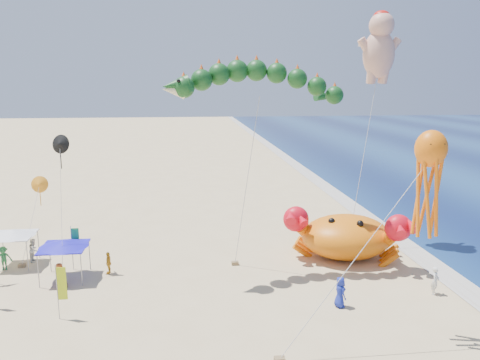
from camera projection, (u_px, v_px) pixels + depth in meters
name	position (u px, v px, depth m)	size (l,w,h in m)	color
ground	(273.00, 280.00, 31.36)	(320.00, 320.00, 0.00)	#D1B784
foam_strip	(442.00, 272.00, 32.70)	(320.00, 320.00, 0.00)	silver
crab_inflatable	(347.00, 235.00, 35.08)	(9.15, 7.87, 4.01)	orange
dragon_kite	(257.00, 87.00, 30.66)	(12.43, 4.75, 14.05)	#103D15
cherub_kite	(380.00, 45.00, 36.45)	(4.33, 4.09, 18.46)	#E3A38A
octopus_kite	(428.00, 176.00, 22.86)	(8.66, 2.57, 10.74)	orange
canopy_blue	(64.00, 244.00, 31.15)	(3.22, 3.22, 2.71)	gray
canopy_white	(13.00, 233.00, 33.46)	(3.07, 3.07, 2.71)	gray
feather_flags	(22.00, 262.00, 29.13)	(8.56, 7.28, 3.20)	gray
beachgoers	(97.00, 276.00, 29.91)	(29.19, 10.53, 1.85)	#AC471B
small_kites	(22.00, 181.00, 32.35)	(7.28, 9.01, 9.60)	black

